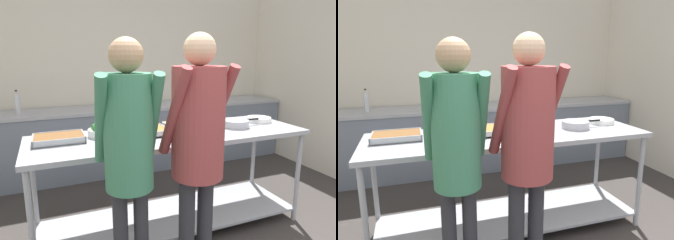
{
  "view_description": "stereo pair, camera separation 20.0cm",
  "coord_description": "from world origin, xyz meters",
  "views": [
    {
      "loc": [
        -1.1,
        -0.89,
        1.63
      ],
      "look_at": [
        -0.08,
        1.59,
        1.04
      ],
      "focal_mm": 32.0,
      "sensor_mm": 36.0,
      "label": 1
    },
    {
      "loc": [
        -0.91,
        -0.96,
        1.63
      ],
      "look_at": [
        -0.08,
        1.59,
        1.04
      ],
      "focal_mm": 32.0,
      "sensor_mm": 36.0,
      "label": 2
    }
  ],
  "objects": [
    {
      "name": "sauce_pan",
      "position": [
        0.58,
        1.47,
        0.98
      ],
      "size": [
        0.4,
        0.26,
        0.07
      ],
      "color": "#9EA0A8",
      "rests_on": "serving_counter"
    },
    {
      "name": "plate_stack",
      "position": [
        0.94,
        1.57,
        0.96
      ],
      "size": [
        0.26,
        0.26,
        0.05
      ],
      "color": "white",
      "rests_on": "serving_counter"
    },
    {
      "name": "wall_rear",
      "position": [
        0.0,
        3.52,
        1.32
      ],
      "size": [
        4.89,
        0.06,
        2.65
      ],
      "color": "beige",
      "rests_on": "ground_plane"
    },
    {
      "name": "serving_tray_greens",
      "position": [
        0.12,
        1.59,
        0.96
      ],
      "size": [
        0.43,
        0.29,
        0.05
      ],
      "color": "#9EA0A8",
      "rests_on": "serving_counter"
    },
    {
      "name": "serving_counter",
      "position": [
        -0.08,
        1.49,
        0.63
      ],
      "size": [
        2.47,
        0.77,
        0.94
      ],
      "color": "#9EA0A8",
      "rests_on": "ground_plane"
    },
    {
      "name": "back_counter",
      "position": [
        0.0,
        3.15,
        0.46
      ],
      "size": [
        4.73,
        0.65,
        0.91
      ],
      "color": "slate",
      "rests_on": "ground_plane"
    },
    {
      "name": "serving_tray_roast",
      "position": [
        -0.33,
        1.54,
        0.96
      ],
      "size": [
        0.4,
        0.31,
        0.05
      ],
      "color": "#9EA0A8",
      "rests_on": "serving_counter"
    },
    {
      "name": "guest_serving_right",
      "position": [
        -0.65,
        0.85,
        1.09
      ],
      "size": [
        0.42,
        0.35,
        1.73
      ],
      "color": "#2D2D33",
      "rests_on": "ground_plane"
    },
    {
      "name": "water_bottle",
      "position": [
        -1.44,
        3.15,
        1.05
      ],
      "size": [
        0.06,
        0.06,
        0.29
      ],
      "color": "silver",
      "rests_on": "back_counter"
    },
    {
      "name": "serving_tray_vegetables",
      "position": [
        -1.03,
        1.59,
        0.96
      ],
      "size": [
        0.4,
        0.29,
        0.05
      ],
      "color": "#9EA0A8",
      "rests_on": "serving_counter"
    },
    {
      "name": "broccoli_bowl",
      "position": [
        -0.68,
        1.62,
        0.98
      ],
      "size": [
        0.23,
        0.23,
        0.11
      ],
      "color": "silver",
      "rests_on": "serving_counter"
    },
    {
      "name": "guest_serving_left",
      "position": [
        -0.18,
        0.82,
        1.1
      ],
      "size": [
        0.49,
        0.4,
        1.76
      ],
      "color": "#2D2D33",
      "rests_on": "ground_plane"
    }
  ]
}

